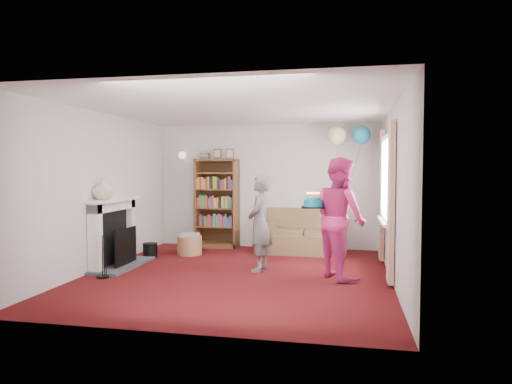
% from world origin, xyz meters
% --- Properties ---
extents(ground, '(5.00, 5.00, 0.00)m').
position_xyz_m(ground, '(0.00, 0.00, 0.00)').
color(ground, '#38080C').
rests_on(ground, ground).
extents(wall_back, '(4.50, 0.02, 2.50)m').
position_xyz_m(wall_back, '(0.00, 2.51, 1.25)').
color(wall_back, silver).
rests_on(wall_back, ground).
extents(wall_left, '(0.02, 5.00, 2.50)m').
position_xyz_m(wall_left, '(-2.26, 0.00, 1.25)').
color(wall_left, silver).
rests_on(wall_left, ground).
extents(wall_right, '(0.02, 5.00, 2.50)m').
position_xyz_m(wall_right, '(2.26, 0.00, 1.25)').
color(wall_right, silver).
rests_on(wall_right, ground).
extents(ceiling, '(4.50, 5.00, 0.01)m').
position_xyz_m(ceiling, '(0.00, 0.00, 2.50)').
color(ceiling, white).
rests_on(ceiling, wall_back).
extents(fireplace, '(0.55, 1.80, 1.12)m').
position_xyz_m(fireplace, '(-2.09, 0.19, 0.51)').
color(fireplace, '#3F3F42').
rests_on(fireplace, ground).
extents(window_bay, '(0.14, 2.02, 2.20)m').
position_xyz_m(window_bay, '(2.21, 0.60, 1.20)').
color(window_bay, white).
rests_on(window_bay, ground).
extents(wall_sconce, '(0.16, 0.23, 0.16)m').
position_xyz_m(wall_sconce, '(-1.75, 2.36, 1.88)').
color(wall_sconce, gold).
rests_on(wall_sconce, ground).
extents(bookcase, '(0.85, 0.42, 2.01)m').
position_xyz_m(bookcase, '(-0.99, 2.30, 0.89)').
color(bookcase, '#472B14').
rests_on(bookcase, ground).
extents(sofa, '(1.55, 0.82, 0.82)m').
position_xyz_m(sofa, '(0.84, 2.06, 0.31)').
color(sofa, brown).
rests_on(sofa, ground).
extents(wicker_basket, '(0.46, 0.46, 0.40)m').
position_xyz_m(wicker_basket, '(-1.26, 1.40, 0.18)').
color(wicker_basket, '#A4774C').
rests_on(wicker_basket, ground).
extents(person_striped, '(0.40, 0.58, 1.50)m').
position_xyz_m(person_striped, '(0.28, 0.34, 0.75)').
color(person_striped, black).
rests_on(person_striped, ground).
extents(person_magenta, '(1.02, 1.09, 1.78)m').
position_xyz_m(person_magenta, '(1.52, 0.13, 0.89)').
color(person_magenta, '#C9286D').
rests_on(person_magenta, ground).
extents(birthday_cake, '(0.33, 0.33, 0.22)m').
position_xyz_m(birthday_cake, '(1.13, -0.00, 1.10)').
color(birthday_cake, black).
rests_on(birthday_cake, ground).
extents(balloons, '(0.78, 0.37, 1.75)m').
position_xyz_m(balloons, '(1.63, 1.99, 2.22)').
color(balloons, '#3F3F3F').
rests_on(balloons, ground).
extents(mantel_vase, '(0.36, 0.36, 0.35)m').
position_xyz_m(mantel_vase, '(-2.12, -0.15, 1.30)').
color(mantel_vase, beige).
rests_on(mantel_vase, fireplace).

